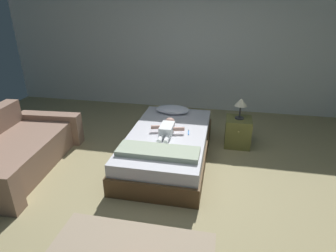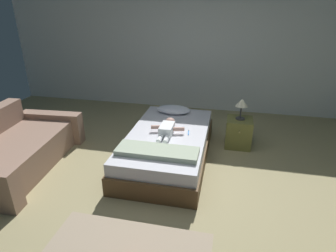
{
  "view_description": "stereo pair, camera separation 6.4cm",
  "coord_description": "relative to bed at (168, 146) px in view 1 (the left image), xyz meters",
  "views": [
    {
      "loc": [
        0.58,
        -2.79,
        2.13
      ],
      "look_at": [
        -0.13,
        0.75,
        0.52
      ],
      "focal_mm": 30.42,
      "sensor_mm": 36.0,
      "label": 1
    },
    {
      "loc": [
        0.64,
        -2.78,
        2.13
      ],
      "look_at": [
        -0.13,
        0.75,
        0.52
      ],
      "focal_mm": 30.42,
      "sensor_mm": 36.0,
      "label": 2
    }
  ],
  "objects": [
    {
      "name": "ground_plane",
      "position": [
        0.13,
        -0.75,
        -0.2
      ],
      "size": [
        8.0,
        8.0,
        0.0
      ],
      "primitive_type": "plane",
      "color": "#9B8F64"
    },
    {
      "name": "blanket",
      "position": [
        -0.0,
        -0.61,
        0.24
      ],
      "size": [
        1.0,
        0.33,
        0.06
      ],
      "color": "#A8B69C",
      "rests_on": "bed"
    },
    {
      "name": "toothbrush",
      "position": [
        0.28,
        0.06,
        0.22
      ],
      "size": [
        0.03,
        0.15,
        0.02
      ],
      "color": "#2F8AEB",
      "rests_on": "bed"
    },
    {
      "name": "pillow",
      "position": [
        -0.07,
        0.75,
        0.28
      ],
      "size": [
        0.55,
        0.3,
        0.12
      ],
      "color": "silver",
      "rests_on": "bed"
    },
    {
      "name": "wall_behind_bed",
      "position": [
        0.13,
        2.25,
        1.09
      ],
      "size": [
        8.0,
        0.12,
        2.58
      ],
      "primitive_type": "cube",
      "color": "silver",
      "rests_on": "ground_plane"
    },
    {
      "name": "nightstand",
      "position": [
        0.99,
        0.63,
        0.02
      ],
      "size": [
        0.39,
        0.42,
        0.45
      ],
      "color": "olive",
      "rests_on": "ground_plane"
    },
    {
      "name": "lamp",
      "position": [
        0.99,
        0.63,
        0.49
      ],
      "size": [
        0.19,
        0.19,
        0.32
      ],
      "color": "#333338",
      "rests_on": "nightstand"
    },
    {
      "name": "bed",
      "position": [
        0.0,
        0.0,
        0.0
      ],
      "size": [
        1.11,
        2.06,
        0.42
      ],
      "color": "brown",
      "rests_on": "ground_plane"
    },
    {
      "name": "couch",
      "position": [
        -2.0,
        -0.66,
        0.05
      ],
      "size": [
        1.19,
        1.91,
        0.74
      ],
      "color": "#947260",
      "rests_on": "ground_plane"
    },
    {
      "name": "baby",
      "position": [
        -0.01,
        -0.01,
        0.28
      ],
      "size": [
        0.48,
        0.62,
        0.15
      ],
      "color": "white",
      "rests_on": "bed"
    }
  ]
}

